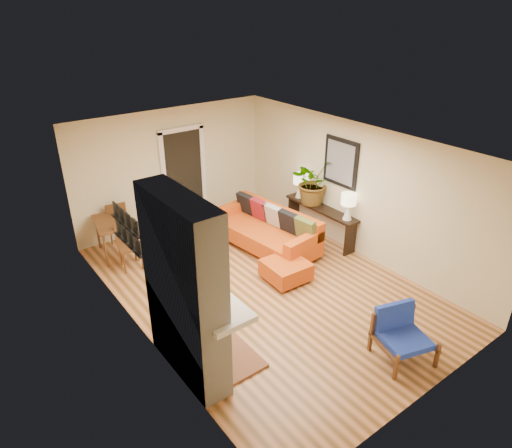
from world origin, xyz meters
The scene contains 10 objects.
room_shell centered at (0.60, 2.63, 1.24)m, with size 6.50×6.50×6.50m.
fireplace centered at (-2.00, -1.00, 1.24)m, with size 1.09×1.68×2.60m.
sofa centered at (0.96, 1.07, 0.39)m, with size 1.24×2.37×0.90m.
ottoman centered at (0.45, -0.10, 0.21)m, with size 0.76×0.76×0.37m.
blue_chair centered at (0.49, -2.55, 0.41)m, with size 0.89×0.88×0.75m.
dining_table centered at (-1.58, 2.63, 0.59)m, with size 0.90×1.71×0.90m.
console_table centered at (2.07, 0.70, 0.58)m, with size 0.34×1.85×0.72m.
lamp_near centered at (2.07, -0.02, 1.06)m, with size 0.30×0.30×0.54m.
lamp_far centered at (2.07, 1.38, 1.06)m, with size 0.30×0.30×0.54m.
houseplant centered at (2.06, 0.99, 1.22)m, with size 0.89×0.77×0.99m, color #1E5919.
Camera 1 is at (-4.20, -5.40, 4.63)m, focal length 32.00 mm.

